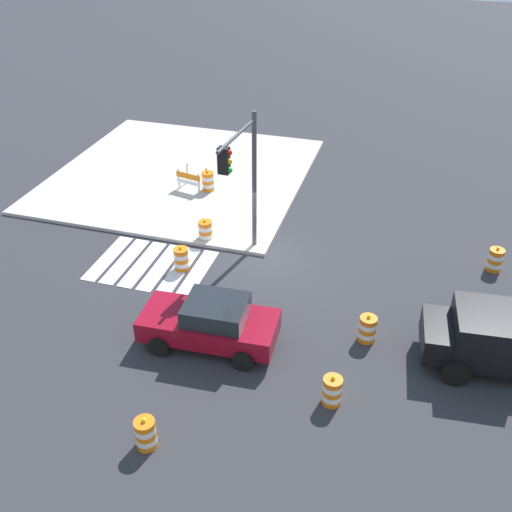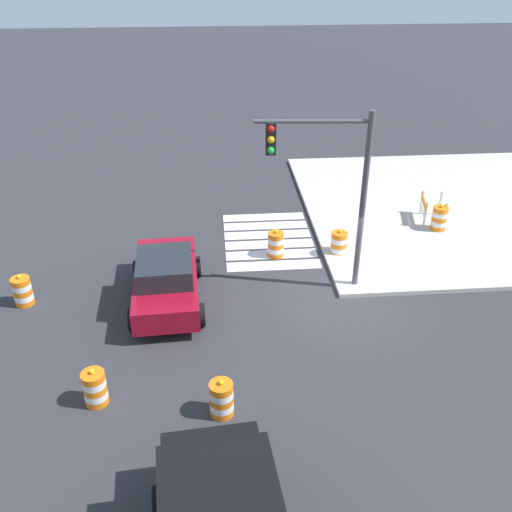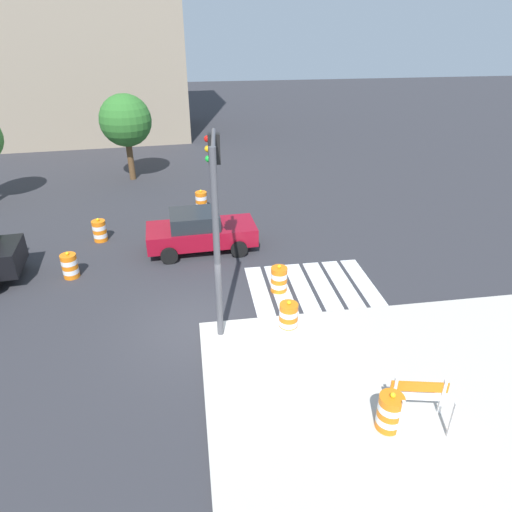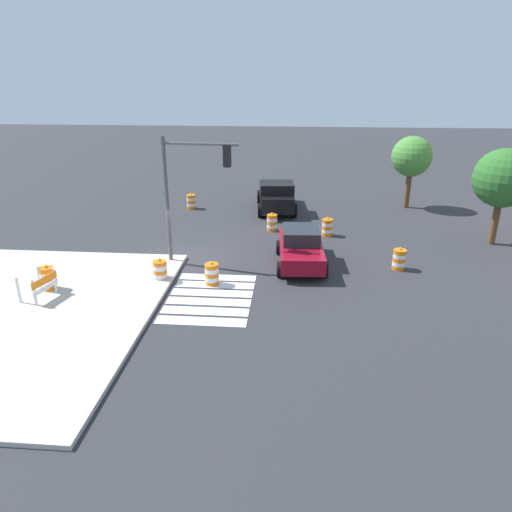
{
  "view_description": "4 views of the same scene",
  "coord_description": "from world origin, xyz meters",
  "px_view_note": "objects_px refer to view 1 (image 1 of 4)",
  "views": [
    {
      "loc": [
        -5.14,
        18.61,
        12.68
      ],
      "look_at": [
        -0.38,
        2.48,
        1.68
      ],
      "focal_mm": 41.34,
      "sensor_mm": 36.0,
      "label": 1
    },
    {
      "loc": [
        -13.99,
        3.74,
        9.71
      ],
      "look_at": [
        0.87,
        2.51,
        1.14
      ],
      "focal_mm": 39.19,
      "sensor_mm": 36.0,
      "label": 2
    },
    {
      "loc": [
        0.01,
        -11.27,
        8.35
      ],
      "look_at": [
        1.95,
        1.3,
        1.62
      ],
      "focal_mm": 31.64,
      "sensor_mm": 36.0,
      "label": 3
    },
    {
      "loc": [
        19.83,
        4.87,
        7.98
      ],
      "look_at": [
        1.37,
        3.35,
        0.74
      ],
      "focal_mm": 32.55,
      "sensor_mm": 36.0,
      "label": 4
    }
  ],
  "objects_px": {
    "traffic_barrel_median_far": "(181,259)",
    "traffic_light_pole": "(243,169)",
    "traffic_barrel_on_sidewalk": "(208,181)",
    "traffic_barrel_near_corner": "(332,391)",
    "construction_barricade": "(190,178)",
    "pickup_truck": "(504,341)",
    "traffic_barrel_lane_center": "(367,329)",
    "sports_car": "(211,322)",
    "traffic_barrel_crosswalk_end": "(205,231)",
    "traffic_barrel_far_curb": "(495,260)",
    "traffic_barrel_median_near": "(146,433)"
  },
  "relations": [
    {
      "from": "traffic_barrel_median_far",
      "to": "traffic_barrel_far_curb",
      "type": "distance_m",
      "value": 11.81
    },
    {
      "from": "traffic_barrel_near_corner",
      "to": "construction_barricade",
      "type": "distance_m",
      "value": 14.12
    },
    {
      "from": "traffic_barrel_median_near",
      "to": "traffic_barrel_median_far",
      "type": "height_order",
      "value": "same"
    },
    {
      "from": "sports_car",
      "to": "traffic_barrel_median_far",
      "type": "height_order",
      "value": "sports_car"
    },
    {
      "from": "traffic_barrel_median_far",
      "to": "sports_car",
      "type": "bearing_deg",
      "value": 124.91
    },
    {
      "from": "traffic_light_pole",
      "to": "traffic_barrel_median_far",
      "type": "bearing_deg",
      "value": 28.13
    },
    {
      "from": "traffic_barrel_near_corner",
      "to": "traffic_light_pole",
      "type": "xyz_separation_m",
      "value": [
        4.53,
        -6.18,
        3.46
      ]
    },
    {
      "from": "traffic_barrel_median_near",
      "to": "traffic_light_pole",
      "type": "bearing_deg",
      "value": -89.03
    },
    {
      "from": "traffic_barrel_lane_center",
      "to": "traffic_barrel_on_sidewalk",
      "type": "height_order",
      "value": "traffic_barrel_on_sidewalk"
    },
    {
      "from": "traffic_barrel_crosswalk_end",
      "to": "traffic_barrel_median_near",
      "type": "relative_size",
      "value": 1.0
    },
    {
      "from": "traffic_barrel_crosswalk_end",
      "to": "traffic_barrel_on_sidewalk",
      "type": "relative_size",
      "value": 1.0
    },
    {
      "from": "sports_car",
      "to": "traffic_barrel_median_far",
      "type": "xyz_separation_m",
      "value": [
        2.51,
        -3.59,
        -0.36
      ]
    },
    {
      "from": "pickup_truck",
      "to": "traffic_barrel_median_far",
      "type": "height_order",
      "value": "pickup_truck"
    },
    {
      "from": "pickup_truck",
      "to": "traffic_barrel_far_curb",
      "type": "xyz_separation_m",
      "value": [
        -0.09,
        -5.43,
        -0.52
      ]
    },
    {
      "from": "pickup_truck",
      "to": "traffic_barrel_far_curb",
      "type": "distance_m",
      "value": 5.46
    },
    {
      "from": "sports_car",
      "to": "traffic_barrel_far_curb",
      "type": "xyz_separation_m",
      "value": [
        -8.84,
        -6.88,
        -0.36
      ]
    },
    {
      "from": "traffic_barrel_median_near",
      "to": "traffic_barrel_on_sidewalk",
      "type": "distance_m",
      "value": 14.59
    },
    {
      "from": "sports_car",
      "to": "pickup_truck",
      "type": "bearing_deg",
      "value": -170.57
    },
    {
      "from": "traffic_barrel_median_near",
      "to": "traffic_barrel_on_sidewalk",
      "type": "relative_size",
      "value": 1.0
    },
    {
      "from": "traffic_barrel_near_corner",
      "to": "traffic_light_pole",
      "type": "height_order",
      "value": "traffic_light_pole"
    },
    {
      "from": "traffic_barrel_crosswalk_end",
      "to": "traffic_barrel_median_near",
      "type": "xyz_separation_m",
      "value": [
        -2.13,
        10.09,
        0.0
      ]
    },
    {
      "from": "traffic_barrel_far_curb",
      "to": "construction_barricade",
      "type": "height_order",
      "value": "construction_barricade"
    },
    {
      "from": "traffic_barrel_on_sidewalk",
      "to": "construction_barricade",
      "type": "bearing_deg",
      "value": 13.18
    },
    {
      "from": "sports_car",
      "to": "traffic_barrel_median_near",
      "type": "height_order",
      "value": "sports_car"
    },
    {
      "from": "sports_car",
      "to": "traffic_barrel_crosswalk_end",
      "type": "height_order",
      "value": "sports_car"
    },
    {
      "from": "traffic_barrel_far_curb",
      "to": "traffic_barrel_lane_center",
      "type": "xyz_separation_m",
      "value": [
        4.09,
        5.37,
        0.0
      ]
    },
    {
      "from": "traffic_barrel_on_sidewalk",
      "to": "traffic_light_pole",
      "type": "xyz_separation_m",
      "value": [
        -3.37,
        5.12,
        3.31
      ]
    },
    {
      "from": "traffic_barrel_near_corner",
      "to": "traffic_barrel_far_curb",
      "type": "height_order",
      "value": "same"
    },
    {
      "from": "pickup_truck",
      "to": "traffic_barrel_lane_center",
      "type": "xyz_separation_m",
      "value": [
        4.0,
        -0.06,
        -0.52
      ]
    },
    {
      "from": "traffic_barrel_lane_center",
      "to": "construction_barricade",
      "type": "relative_size",
      "value": 0.74
    },
    {
      "from": "traffic_barrel_median_far",
      "to": "traffic_light_pole",
      "type": "relative_size",
      "value": 0.19
    },
    {
      "from": "traffic_barrel_median_near",
      "to": "traffic_barrel_lane_center",
      "type": "xyz_separation_m",
      "value": [
        -4.98,
        -5.83,
        0.0
      ]
    },
    {
      "from": "traffic_barrel_near_corner",
      "to": "traffic_barrel_on_sidewalk",
      "type": "relative_size",
      "value": 1.0
    },
    {
      "from": "traffic_barrel_on_sidewalk",
      "to": "pickup_truck",
      "type": "bearing_deg",
      "value": 146.12
    },
    {
      "from": "traffic_barrel_median_near",
      "to": "construction_barricade",
      "type": "distance_m",
      "value": 14.63
    },
    {
      "from": "pickup_truck",
      "to": "traffic_barrel_near_corner",
      "type": "xyz_separation_m",
      "value": [
        4.6,
        2.91,
        -0.52
      ]
    },
    {
      "from": "traffic_barrel_near_corner",
      "to": "construction_barricade",
      "type": "bearing_deg",
      "value": -51.96
    },
    {
      "from": "traffic_barrel_crosswalk_end",
      "to": "traffic_barrel_on_sidewalk",
      "type": "bearing_deg",
      "value": -71.05
    },
    {
      "from": "traffic_barrel_on_sidewalk",
      "to": "traffic_barrel_lane_center",
      "type": "bearing_deg",
      "value": 135.59
    },
    {
      "from": "sports_car",
      "to": "construction_barricade",
      "type": "distance_m",
      "value": 10.68
    },
    {
      "from": "traffic_barrel_near_corner",
      "to": "traffic_barrel_crosswalk_end",
      "type": "relative_size",
      "value": 1.0
    },
    {
      "from": "traffic_barrel_lane_center",
      "to": "traffic_barrel_near_corner",
      "type": "bearing_deg",
      "value": 78.52
    },
    {
      "from": "pickup_truck",
      "to": "construction_barricade",
      "type": "xyz_separation_m",
      "value": [
        13.3,
        -8.21,
        -0.25
      ]
    },
    {
      "from": "pickup_truck",
      "to": "traffic_barrel_near_corner",
      "type": "distance_m",
      "value": 5.47
    },
    {
      "from": "traffic_barrel_median_far",
      "to": "traffic_barrel_lane_center",
      "type": "height_order",
      "value": "same"
    },
    {
      "from": "construction_barricade",
      "to": "traffic_barrel_on_sidewalk",
      "type": "bearing_deg",
      "value": -166.82
    },
    {
      "from": "sports_car",
      "to": "traffic_barrel_lane_center",
      "type": "xyz_separation_m",
      "value": [
        -4.75,
        -1.51,
        -0.36
      ]
    },
    {
      "from": "sports_car",
      "to": "traffic_barrel_far_curb",
      "type": "height_order",
      "value": "sports_car"
    },
    {
      "from": "traffic_barrel_median_far",
      "to": "traffic_barrel_on_sidewalk",
      "type": "xyz_separation_m",
      "value": [
        1.25,
        -6.25,
        0.15
      ]
    },
    {
      "from": "pickup_truck",
      "to": "traffic_barrel_far_curb",
      "type": "height_order",
      "value": "pickup_truck"
    }
  ]
}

